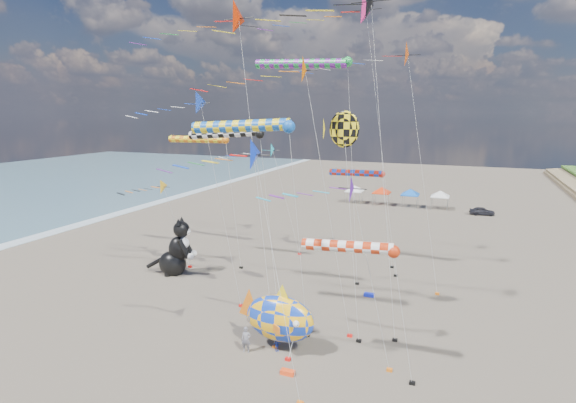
# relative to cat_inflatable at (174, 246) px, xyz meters

# --- Properties ---
(ground) EXTENTS (260.00, 260.00, 0.00)m
(ground) POSITION_rel_cat_inflatable_xyz_m (14.20, -16.48, -3.01)
(ground) COLOR brown
(ground) RESTS_ON ground
(delta_kite_0) EXTENTS (11.10, 2.09, 18.33)m
(delta_kite_0) POSITION_rel_cat_inflatable_xyz_m (5.44, -4.53, 13.94)
(delta_kite_0) COLOR #1B40BA
(delta_kite_0) RESTS_ON ground
(delta_kite_1) EXTENTS (11.94, 1.99, 20.32)m
(delta_kite_1) POSITION_rel_cat_inflatable_xyz_m (15.14, -6.21, 15.92)
(delta_kite_1) COLOR #ED6503
(delta_kite_1) RESTS_ON ground
(delta_kite_2) EXTENTS (8.92, 1.91, 15.21)m
(delta_kite_2) POSITION_rel_cat_inflatable_xyz_m (15.71, -15.00, 10.90)
(delta_kite_2) COLOR #1035E0
(delta_kite_2) RESTS_ON ground
(delta_kite_3) EXTENTS (14.59, 3.27, 27.61)m
(delta_kite_3) POSITION_rel_cat_inflatable_xyz_m (16.88, 7.83, 22.77)
(delta_kite_3) COLOR #F82782
(delta_kite_3) RESTS_ON ground
(delta_kite_4) EXTENTS (11.37, 1.86, 13.05)m
(delta_kite_4) POSITION_rel_cat_inflatable_xyz_m (4.04, 10.90, 8.73)
(delta_kite_4) COLOR #1EC2E3
(delta_kite_4) RESTS_ON ground
(delta_kite_5) EXTENTS (11.71, 2.42, 23.84)m
(delta_kite_5) POSITION_rel_cat_inflatable_xyz_m (11.42, -9.73, 19.33)
(delta_kite_5) COLOR red
(delta_kite_5) RESTS_ON ground
(delta_kite_6) EXTENTS (13.78, 2.90, 25.08)m
(delta_kite_6) POSITION_rel_cat_inflatable_xyz_m (20.01, -5.61, 20.37)
(delta_kite_6) COLOR black
(delta_kite_6) RESTS_ON ground
(delta_kite_7) EXTENTS (13.69, 2.46, 22.71)m
(delta_kite_7) POSITION_rel_cat_inflatable_xyz_m (20.57, 4.53, 18.17)
(delta_kite_7) COLOR #C74710
(delta_kite_7) RESTS_ON ground
(delta_kite_8) EXTENTS (8.62, 1.75, 9.68)m
(delta_kite_8) POSITION_rel_cat_inflatable_xyz_m (-3.48, 2.29, 5.42)
(delta_kite_8) COLOR yellow
(delta_kite_8) RESTS_ON ground
(delta_kite_9) EXTENTS (9.18, 1.99, 12.89)m
(delta_kite_9) POSITION_rel_cat_inflatable_xyz_m (19.87, -9.68, 8.56)
(delta_kite_9) COLOR #5215A0
(delta_kite_9) RESTS_ON ground
(windsock_0) EXTENTS (8.42, 0.76, 14.03)m
(windsock_0) POSITION_rel_cat_inflatable_xyz_m (0.97, 4.10, 10.57)
(windsock_0) COLOR orange
(windsock_0) RESTS_ON ground
(windsock_1) EXTENTS (9.22, 0.92, 15.92)m
(windsock_1) POSITION_rel_cat_inflatable_xyz_m (12.21, -7.27, 12.40)
(windsock_1) COLOR blue
(windsock_1) RESTS_ON ground
(windsock_2) EXTENTS (8.30, 0.75, 15.04)m
(windsock_2) POSITION_rel_cat_inflatable_xyz_m (8.11, -2.53, 11.57)
(windsock_2) COLOR black
(windsock_2) RESTS_ON ground
(windsock_3) EXTENTS (10.76, 0.90, 21.34)m
(windsock_3) POSITION_rel_cat_inflatable_xyz_m (12.51, 4.22, 17.82)
(windsock_3) COLOR green
(windsock_3) RESTS_ON ground
(windsock_4) EXTENTS (7.32, 0.72, 10.46)m
(windsock_4) POSITION_rel_cat_inflatable_xyz_m (16.52, 10.31, 7.02)
(windsock_4) COLOR red
(windsock_4) RESTS_ON ground
(windsock_5) EXTENTS (7.36, 0.77, 8.74)m
(windsock_5) POSITION_rel_cat_inflatable_xyz_m (21.10, -10.60, 5.30)
(windsock_5) COLOR red
(windsock_5) RESTS_ON ground
(angelfish_kite) EXTENTS (3.74, 3.02, 16.57)m
(angelfish_kite) POSITION_rel_cat_inflatable_xyz_m (18.59, -4.73, 12.12)
(angelfish_kite) COLOR yellow
(angelfish_kite) RESTS_ON ground
(cat_inflatable) EXTENTS (4.90, 3.38, 6.02)m
(cat_inflatable) POSITION_rel_cat_inflatable_xyz_m (0.00, 0.00, 0.00)
(cat_inflatable) COLOR black
(cat_inflatable) RESTS_ON ground
(fish_inflatable) EXTENTS (6.76, 3.31, 4.99)m
(fish_inflatable) POSITION_rel_cat_inflatable_xyz_m (15.86, -9.94, -0.57)
(fish_inflatable) COLOR #133ABC
(fish_inflatable) RESTS_ON ground
(person_adult) EXTENTS (0.75, 0.58, 1.85)m
(person_adult) POSITION_rel_cat_inflatable_xyz_m (13.81, -10.99, -2.09)
(person_adult) COLOR slate
(person_adult) RESTS_ON ground
(child_green) EXTENTS (0.67, 0.59, 1.14)m
(child_green) POSITION_rel_cat_inflatable_xyz_m (16.76, -6.96, -2.44)
(child_green) COLOR #17793B
(child_green) RESTS_ON ground
(child_blue) EXTENTS (0.56, 0.58, 0.97)m
(child_blue) POSITION_rel_cat_inflatable_xyz_m (15.75, -10.12, -2.53)
(child_blue) COLOR #213CB0
(child_blue) RESTS_ON ground
(kite_bag_0) EXTENTS (0.90, 0.44, 0.30)m
(kite_bag_0) POSITION_rel_cat_inflatable_xyz_m (12.60, -6.17, -2.86)
(kite_bag_0) COLOR black
(kite_bag_0) RESTS_ON ground
(kite_bag_1) EXTENTS (0.90, 0.44, 0.30)m
(kite_bag_1) POSITION_rel_cat_inflatable_xyz_m (19.75, 1.82, -2.86)
(kite_bag_1) COLOR #1321C4
(kite_bag_1) RESTS_ON ground
(kite_bag_2) EXTENTS (0.90, 0.44, 0.30)m
(kite_bag_2) POSITION_rel_cat_inflatable_xyz_m (17.52, -12.47, -2.86)
(kite_bag_2) COLOR #FF4315
(kite_bag_2) RESTS_ON ground
(tent_row) EXTENTS (19.20, 4.20, 3.80)m
(tent_row) POSITION_rel_cat_inflatable_xyz_m (15.70, 43.52, 0.14)
(tent_row) COLOR white
(tent_row) RESTS_ON ground
(parked_car) EXTENTS (4.00, 1.96, 1.32)m
(parked_car) POSITION_rel_cat_inflatable_xyz_m (29.94, 41.52, -2.35)
(parked_car) COLOR #26262D
(parked_car) RESTS_ON ground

